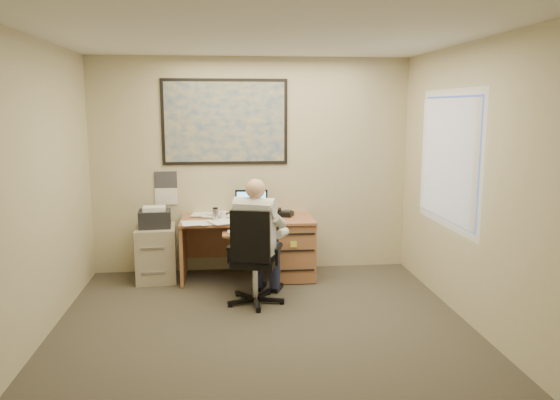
{
  "coord_description": "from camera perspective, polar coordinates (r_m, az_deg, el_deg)",
  "views": [
    {
      "loc": [
        -0.34,
        -4.63,
        2.09
      ],
      "look_at": [
        0.26,
        1.3,
        1.07
      ],
      "focal_mm": 35.0,
      "sensor_mm": 36.0,
      "label": 1
    }
  ],
  "objects": [
    {
      "name": "window_blinds",
      "position": [
        5.93,
        17.19,
        4.09
      ],
      "size": [
        0.06,
        1.4,
        1.3
      ],
      "primitive_type": null,
      "color": "white",
      "rests_on": "room_shell"
    },
    {
      "name": "room_shell",
      "position": [
        4.7,
        -1.59,
        0.7
      ],
      "size": [
        4.0,
        4.5,
        2.7
      ],
      "color": "#3B372D",
      "rests_on": "ground"
    },
    {
      "name": "filing_cabinet",
      "position": [
        6.81,
        -12.83,
        -4.96
      ],
      "size": [
        0.51,
        0.6,
        0.91
      ],
      "rotation": [
        0.0,
        0.0,
        0.08
      ],
      "color": "#A9A088",
      "rests_on": "ground"
    },
    {
      "name": "wall_calendar",
      "position": [
        6.98,
        -11.83,
        1.22
      ],
      "size": [
        0.28,
        0.01,
        0.42
      ],
      "primitive_type": "cube",
      "color": "white",
      "rests_on": "room_shell"
    },
    {
      "name": "office_chair",
      "position": [
        5.85,
        -2.46,
        -7.99
      ],
      "size": [
        0.77,
        0.77,
        1.05
      ],
      "rotation": [
        0.0,
        0.0,
        -0.26
      ],
      "color": "black",
      "rests_on": "ground"
    },
    {
      "name": "world_map",
      "position": [
        6.87,
        -5.78,
        8.11
      ],
      "size": [
        1.56,
        0.03,
        1.06
      ],
      "primitive_type": "cube",
      "color": "#1E4C93",
      "rests_on": "room_shell"
    },
    {
      "name": "person",
      "position": [
        5.83,
        -2.66,
        -4.34
      ],
      "size": [
        0.82,
        0.96,
        1.34
      ],
      "primitive_type": null,
      "rotation": [
        0.0,
        0.0,
        -0.38
      ],
      "color": "silver",
      "rests_on": "office_chair"
    },
    {
      "name": "desk",
      "position": [
        6.76,
        -0.58,
        -4.39
      ],
      "size": [
        1.6,
        0.97,
        1.07
      ],
      "color": "#A16745",
      "rests_on": "ground"
    }
  ]
}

